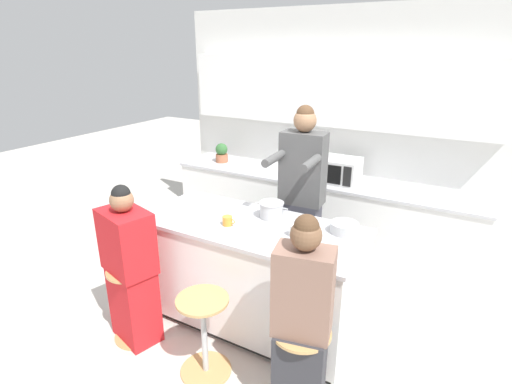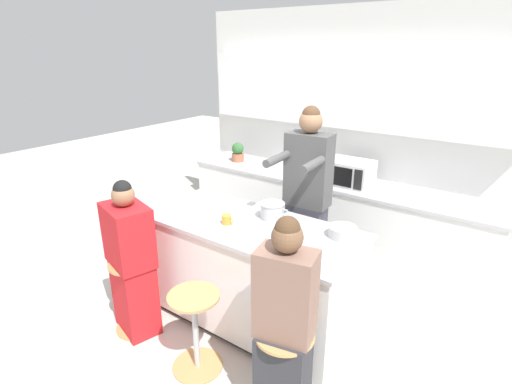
{
  "view_description": "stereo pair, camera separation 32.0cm",
  "coord_description": "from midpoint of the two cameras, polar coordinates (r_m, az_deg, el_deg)",
  "views": [
    {
      "loc": [
        1.48,
        -2.53,
        2.29
      ],
      "look_at": [
        0.0,
        0.08,
        1.19
      ],
      "focal_mm": 28.0,
      "sensor_mm": 36.0,
      "label": 1
    },
    {
      "loc": [
        1.75,
        -2.36,
        2.29
      ],
      "look_at": [
        0.0,
        0.08,
        1.19
      ],
      "focal_mm": 28.0,
      "sensor_mm": 36.0,
      "label": 2
    }
  ],
  "objects": [
    {
      "name": "ground_plane",
      "position": [
        3.72,
        -3.23,
        -17.87
      ],
      "size": [
        16.0,
        16.0,
        0.0
      ],
      "primitive_type": "plane",
      "color": "beige"
    },
    {
      "name": "wall_back",
      "position": [
        4.61,
        8.77,
        10.58
      ],
      "size": [
        3.75,
        0.22,
        2.7
      ],
      "color": "silver",
      "rests_on": "ground_plane"
    },
    {
      "name": "back_counter",
      "position": [
        4.65,
        6.73,
        -3.26
      ],
      "size": [
        3.48,
        0.62,
        0.91
      ],
      "color": "white",
      "rests_on": "ground_plane"
    },
    {
      "name": "kitchen_island",
      "position": [
        3.45,
        -3.38,
        -11.66
      ],
      "size": [
        1.83,
        0.81,
        0.94
      ],
      "color": "black",
      "rests_on": "ground_plane"
    },
    {
      "name": "bar_stool_leftmost",
      "position": [
        3.54,
        -19.61,
        -14.4
      ],
      "size": [
        0.38,
        0.38,
        0.64
      ],
      "color": "tan",
      "rests_on": "ground_plane"
    },
    {
      "name": "bar_stool_center",
      "position": [
        3.08,
        -10.57,
        -19.25
      ],
      "size": [
        0.38,
        0.38,
        0.64
      ],
      "color": "tan",
      "rests_on": "ground_plane"
    },
    {
      "name": "bar_stool_rightmost",
      "position": [
        2.79,
        2.71,
        -23.84
      ],
      "size": [
        0.38,
        0.38,
        0.64
      ],
      "color": "tan",
      "rests_on": "ground_plane"
    },
    {
      "name": "person_cooking",
      "position": [
        3.7,
        4.04,
        -1.74
      ],
      "size": [
        0.43,
        0.61,
        1.82
      ],
      "rotation": [
        0.0,
        0.0,
        0.07
      ],
      "color": "#383842",
      "rests_on": "ground_plane"
    },
    {
      "name": "person_wrapped_blanket",
      "position": [
        3.39,
        -20.17,
        -10.54
      ],
      "size": [
        0.49,
        0.39,
        1.34
      ],
      "rotation": [
        0.0,
        0.0,
        -0.28
      ],
      "color": "red",
      "rests_on": "ground_plane"
    },
    {
      "name": "person_seated_near",
      "position": [
        2.59,
        2.83,
        -19.07
      ],
      "size": [
        0.39,
        0.32,
        1.42
      ],
      "rotation": [
        0.0,
        0.0,
        0.21
      ],
      "color": "#333338",
      "rests_on": "ground_plane"
    },
    {
      "name": "cooking_pot",
      "position": [
        3.32,
        -0.53,
        -2.63
      ],
      "size": [
        0.3,
        0.21,
        0.14
      ],
      "color": "#B7BABC",
      "rests_on": "kitchen_island"
    },
    {
      "name": "fruit_bowl",
      "position": [
        3.11,
        9.66,
        -5.11
      ],
      "size": [
        0.22,
        0.22,
        0.08
      ],
      "color": "#B7BABC",
      "rests_on": "kitchen_island"
    },
    {
      "name": "coffee_cup_near",
      "position": [
        3.01,
        2.43,
        -5.59
      ],
      "size": [
        0.1,
        0.07,
        0.09
      ],
      "color": "white",
      "rests_on": "kitchen_island"
    },
    {
      "name": "coffee_cup_far",
      "position": [
        3.21,
        -6.96,
        -4.15
      ],
      "size": [
        0.11,
        0.08,
        0.08
      ],
      "color": "orange",
      "rests_on": "kitchen_island"
    },
    {
      "name": "banana_bunch",
      "position": [
        2.79,
        3.68,
        -8.29
      ],
      "size": [
        0.17,
        0.12,
        0.05
      ],
      "color": "yellow",
      "rests_on": "kitchen_island"
    },
    {
      "name": "microwave",
      "position": [
        4.35,
        9.44,
        3.1
      ],
      "size": [
        0.46,
        0.36,
        0.26
      ],
      "color": "white",
      "rests_on": "back_counter"
    },
    {
      "name": "potted_plant",
      "position": [
        5.08,
        -6.74,
        5.55
      ],
      "size": [
        0.15,
        0.15,
        0.24
      ],
      "color": "#A86042",
      "rests_on": "back_counter"
    }
  ]
}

